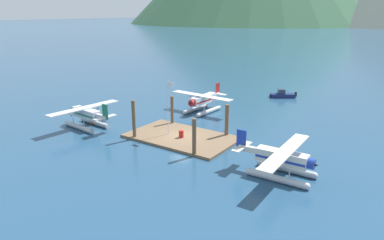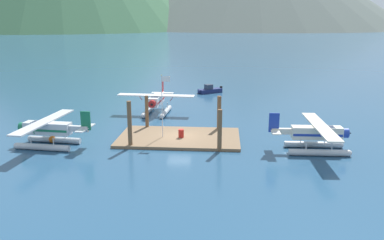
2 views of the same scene
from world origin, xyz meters
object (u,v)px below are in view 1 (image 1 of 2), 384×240
seaplane_silver_port_aft (86,116)px  boat_navy_open_north (282,95)px  flagpole (168,102)px  fuel_drum (181,134)px  seaplane_white_bow_left (202,102)px  seaplane_cream_stbd_aft (282,161)px  mooring_buoy (93,122)px

seaplane_silver_port_aft → boat_navy_open_north: bearing=64.0°
flagpole → fuel_drum: 4.16m
seaplane_white_bow_left → boat_navy_open_north: (6.58, 16.16, -1.09)m
fuel_drum → seaplane_white_bow_left: size_ratio=0.08×
flagpole → fuel_drum: flagpole is taller
fuel_drum → seaplane_silver_port_aft: size_ratio=0.08×
fuel_drum → seaplane_cream_stbd_aft: seaplane_cream_stbd_aft is taller
seaplane_white_bow_left → seaplane_silver_port_aft: bearing=-119.9°
seaplane_cream_stbd_aft → seaplane_silver_port_aft: size_ratio=1.00×
fuel_drum → boat_navy_open_north: size_ratio=0.20×
seaplane_white_bow_left → boat_navy_open_north: seaplane_white_bow_left is taller
fuel_drum → flagpole: bearing=178.5°
seaplane_white_bow_left → seaplane_cream_stbd_aft: bearing=-38.5°
flagpole → seaplane_silver_port_aft: flagpole is taller
seaplane_silver_port_aft → seaplane_cream_stbd_aft: bearing=1.1°
flagpole → boat_navy_open_north: flagpole is taller
flagpole → seaplane_cream_stbd_aft: (15.48, -2.77, -2.86)m
fuel_drum → seaplane_cream_stbd_aft: (13.58, -2.72, 0.84)m
seaplane_silver_port_aft → boat_navy_open_north: 34.71m
seaplane_silver_port_aft → boat_navy_open_north: seaplane_silver_port_aft is taller
flagpole → fuel_drum: (1.89, -0.05, -3.70)m
flagpole → seaplane_silver_port_aft: bearing=-163.8°
flagpole → boat_navy_open_north: size_ratio=1.56×
mooring_buoy → seaplane_white_bow_left: seaplane_white_bow_left is taller
mooring_buoy → boat_navy_open_north: 33.70m
seaplane_silver_port_aft → mooring_buoy: bearing=95.1°
mooring_buoy → seaplane_white_bow_left: size_ratio=0.07×
mooring_buoy → seaplane_cream_stbd_aft: bearing=-1.4°
fuel_drum → mooring_buoy: 13.53m
mooring_buoy → fuel_drum: bearing=8.8°
flagpole → mooring_buoy: flagpole is taller
fuel_drum → seaplane_silver_port_aft: bearing=-166.3°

